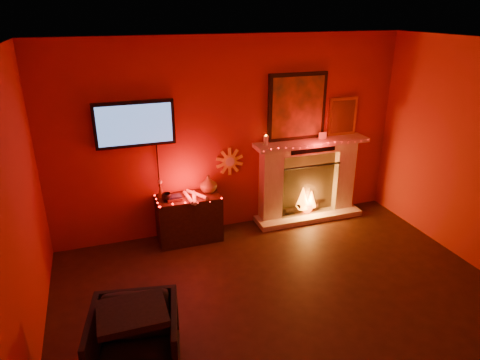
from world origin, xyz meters
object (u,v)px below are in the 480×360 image
object	(u,v)px
tv	(135,124)
sunburst_clock	(230,162)
armchair	(136,345)
fireplace	(308,172)
console_table	(190,216)

from	to	relation	value
tv	sunburst_clock	bearing A→B (deg)	1.24
armchair	tv	bearing A→B (deg)	91.77
fireplace	armchair	size ratio (longest dim) A/B	2.90
console_table	armchair	xyz separation A→B (m)	(-0.97, -2.19, -0.02)
tv	sunburst_clock	xyz separation A→B (m)	(1.25, 0.03, -0.65)
console_table	armchair	size ratio (longest dim) A/B	1.19
tv	console_table	xyz separation A→B (m)	(0.60, -0.19, -1.29)
sunburst_clock	console_table	distance (m)	0.94
tv	console_table	distance (m)	1.43
sunburst_clock	armchair	world-z (taller)	sunburst_clock
tv	console_table	world-z (taller)	tv
fireplace	sunburst_clock	world-z (taller)	fireplace
sunburst_clock	armchair	size ratio (longest dim) A/B	0.53
fireplace	console_table	xyz separation A→B (m)	(-1.84, -0.13, -0.36)
armchair	console_table	bearing A→B (deg)	76.71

